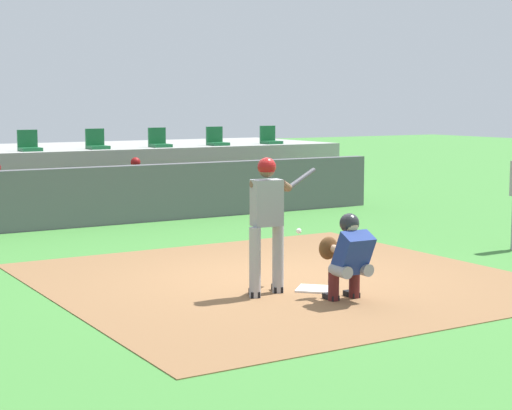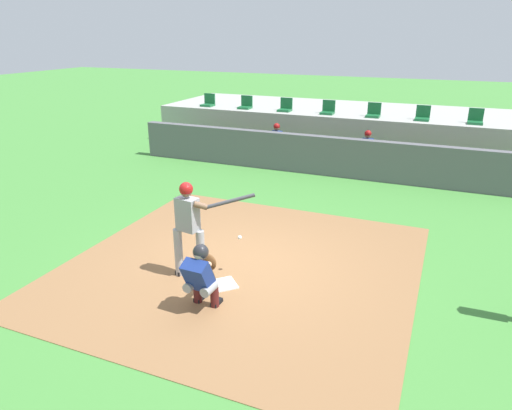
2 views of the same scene
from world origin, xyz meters
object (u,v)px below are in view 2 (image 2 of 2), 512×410
at_px(home_plate, 223,284).
at_px(batter_at_plate, 190,224).
at_px(stadium_seat_0, 208,103).
at_px(dugout_player_0, 275,142).
at_px(stadium_seat_2, 285,107).
at_px(catcher_crouched, 202,274).
at_px(stadium_seat_3, 328,110).
at_px(stadium_seat_5, 422,116).
at_px(stadium_seat_4, 373,113).
at_px(dugout_player_1, 366,151).
at_px(stadium_seat_6, 475,119).
at_px(stadium_seat_1, 246,105).

xyz_separation_m(home_plate, batter_at_plate, (-0.67, 0.09, 1.01)).
bearing_deg(stadium_seat_0, dugout_player_0, -29.37).
bearing_deg(home_plate, stadium_seat_2, 103.47).
relative_size(catcher_crouched, stadium_seat_3, 3.38).
relative_size(catcher_crouched, stadium_seat_5, 3.38).
xyz_separation_m(stadium_seat_2, stadium_seat_5, (4.88, 0.00, 0.00)).
xyz_separation_m(catcher_crouched, stadium_seat_4, (0.81, 10.91, 0.93)).
height_order(home_plate, batter_at_plate, batter_at_plate).
distance_m(batter_at_plate, dugout_player_1, 8.23).
bearing_deg(stadium_seat_6, stadium_seat_1, 180.00).
bearing_deg(dugout_player_0, stadium_seat_1, 134.36).
relative_size(dugout_player_1, stadium_seat_0, 2.71).
xyz_separation_m(dugout_player_0, stadium_seat_4, (2.89, 2.03, 0.86)).
distance_m(stadium_seat_0, stadium_seat_6, 9.75).
distance_m(stadium_seat_2, stadium_seat_3, 1.62).
xyz_separation_m(stadium_seat_1, stadium_seat_5, (6.50, 0.00, 0.00)).
distance_m(batter_at_plate, stadium_seat_4, 10.21).
bearing_deg(home_plate, catcher_crouched, -89.83).
height_order(home_plate, stadium_seat_4, stadium_seat_4).
relative_size(stadium_seat_3, stadium_seat_4, 1.00).
xyz_separation_m(home_plate, stadium_seat_0, (-5.69, 10.18, 1.51)).
relative_size(dugout_player_0, dugout_player_1, 1.00).
xyz_separation_m(home_plate, stadium_seat_6, (4.06, 10.18, 1.51)).
xyz_separation_m(stadium_seat_1, stadium_seat_3, (3.25, 0.00, 0.00)).
distance_m(home_plate, stadium_seat_6, 11.06).
relative_size(dugout_player_0, stadium_seat_5, 2.71).
distance_m(home_plate, stadium_seat_0, 11.76).
xyz_separation_m(catcher_crouched, stadium_seat_5, (2.44, 10.91, 0.93)).
xyz_separation_m(batter_at_plate, stadium_seat_6, (4.73, 10.09, 0.50)).
bearing_deg(dugout_player_0, dugout_player_1, 0.00).
height_order(stadium_seat_2, stadium_seat_3, same).
bearing_deg(stadium_seat_1, catcher_crouched, -69.57).
relative_size(home_plate, catcher_crouched, 0.27).
xyz_separation_m(stadium_seat_1, stadium_seat_4, (4.88, 0.00, 0.00)).
distance_m(stadium_seat_1, stadium_seat_5, 6.50).
relative_size(batter_at_plate, dugout_player_0, 1.39).
height_order(home_plate, stadium_seat_6, stadium_seat_6).
relative_size(batter_at_plate, stadium_seat_6, 3.76).
bearing_deg(batter_at_plate, home_plate, -7.48).
xyz_separation_m(batter_at_plate, dugout_player_1, (1.66, 8.06, -0.36)).
height_order(catcher_crouched, stadium_seat_2, stadium_seat_2).
xyz_separation_m(batter_at_plate, stadium_seat_0, (-5.02, 10.09, 0.50)).
bearing_deg(stadium_seat_4, home_plate, -94.56).
distance_m(stadium_seat_5, stadium_seat_6, 1.63).
bearing_deg(stadium_seat_5, stadium_seat_6, 0.00).
bearing_deg(stadium_seat_5, catcher_crouched, -102.58).
bearing_deg(stadium_seat_1, stadium_seat_4, 0.00).
xyz_separation_m(stadium_seat_3, stadium_seat_4, (1.62, 0.00, 0.00)).
height_order(stadium_seat_0, stadium_seat_5, same).
relative_size(home_plate, stadium_seat_0, 0.92).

